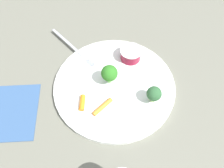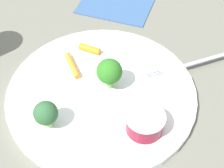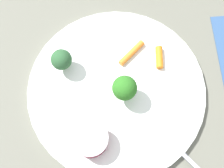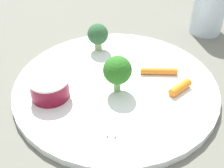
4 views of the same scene
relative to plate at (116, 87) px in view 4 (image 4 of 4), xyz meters
The scene contains 8 objects.
ground_plane 0.01m from the plate, ahead, with size 2.40×2.40×0.00m, color #646458.
plate is the anchor object (origin of this frame).
sauce_cup 0.10m from the plate, 105.33° to the right, with size 0.06×0.06×0.03m.
broccoli_floret_0 0.11m from the plate, 164.92° to the left, with size 0.04×0.04×0.05m.
broccoli_floret_1 0.05m from the plate, 24.90° to the right, with size 0.04×0.04×0.06m.
carrot_stick_0 0.10m from the plate, 47.45° to the left, with size 0.01×0.01×0.04m, color orange.
carrot_stick_1 0.08m from the plate, 78.15° to the left, with size 0.01×0.01×0.06m, color orange.
drinking_glass 0.27m from the plate, 103.75° to the left, with size 0.07×0.07×0.11m, color silver.
Camera 4 is at (0.31, -0.20, 0.30)m, focal length 48.02 mm.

